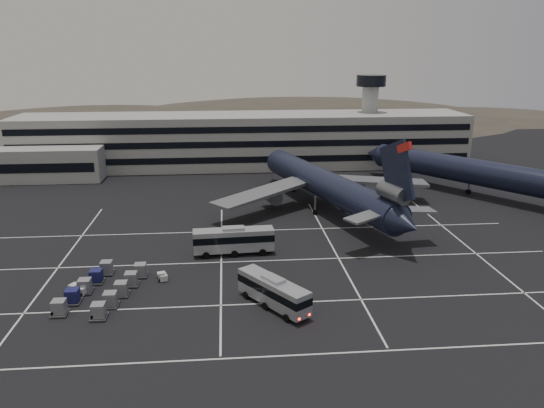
{
  "coord_description": "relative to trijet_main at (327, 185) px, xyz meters",
  "views": [
    {
      "loc": [
        -4.9,
        -70.62,
        31.18
      ],
      "look_at": [
        2.89,
        17.44,
        5.0
      ],
      "focal_mm": 35.0,
      "sensor_mm": 36.0,
      "label": 1
    }
  ],
  "objects": [
    {
      "name": "tug_b",
      "position": [
        -39.24,
        -33.7,
        -4.57
      ],
      "size": [
        2.76,
        2.39,
        1.53
      ],
      "rotation": [
        0.0,
        0.0,
        1.08
      ],
      "color": "beige",
      "rests_on": "ground"
    },
    {
      "name": "uld_cluster",
      "position": [
        -36.11,
        -34.01,
        -4.32
      ],
      "size": [
        10.58,
        15.88,
        1.9
      ],
      "rotation": [
        0.0,
        0.0,
        -0.26
      ],
      "color": "#2D2D30",
      "rests_on": "ground"
    },
    {
      "name": "hills",
      "position": [
        3.31,
        141.38,
        -17.32
      ],
      "size": [
        352.0,
        180.0,
        44.0
      ],
      "color": "#38332B",
      "rests_on": "ground"
    },
    {
      "name": "lane_markings",
      "position": [
        -13.73,
        -27.9,
        -5.24
      ],
      "size": [
        90.0,
        55.62,
        0.01
      ],
      "color": "silver",
      "rests_on": "ground"
    },
    {
      "name": "trijet_far",
      "position": [
        34.22,
        8.76,
        0.18
      ],
      "size": [
        39.59,
        49.45,
        18.08
      ],
      "rotation": [
        0.0,
        0.0,
        0.63
      ],
      "color": "black",
      "rests_on": "ground"
    },
    {
      "name": "bus_far",
      "position": [
        -18.72,
        -21.36,
        -2.82
      ],
      "size": [
        12.72,
        3.8,
        4.44
      ],
      "rotation": [
        0.0,
        0.0,
        1.63
      ],
      "color": "#9C9FA4",
      "rests_on": "ground"
    },
    {
      "name": "bus_near",
      "position": [
        -14.13,
        -39.52,
        -3.06
      ],
      "size": [
        8.64,
        10.79,
        4.0
      ],
      "rotation": [
        0.0,
        0.0,
        0.61
      ],
      "color": "#9C9FA4",
      "rests_on": "ground"
    },
    {
      "name": "ground",
      "position": [
        -14.68,
        -28.62,
        -5.25
      ],
      "size": [
        260.0,
        260.0,
        0.0
      ],
      "primitive_type": "plane",
      "color": "black",
      "rests_on": "ground"
    },
    {
      "name": "trijet_main",
      "position": [
        0.0,
        0.0,
        0.0
      ],
      "size": [
        45.33,
        56.45,
        18.08
      ],
      "rotation": [
        0.0,
        0.0,
        0.3
      ],
      "color": "black",
      "rests_on": "ground"
    },
    {
      "name": "tug_a",
      "position": [
        -28.8,
        -30.23,
        -4.7
      ],
      "size": [
        1.73,
        2.2,
        1.25
      ],
      "rotation": [
        0.0,
        0.0,
        0.33
      ],
      "color": "beige",
      "rests_on": "ground"
    },
    {
      "name": "terminal",
      "position": [
        -17.63,
        42.52,
        1.68
      ],
      "size": [
        125.0,
        26.0,
        24.0
      ],
      "color": "gray",
      "rests_on": "ground"
    }
  ]
}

